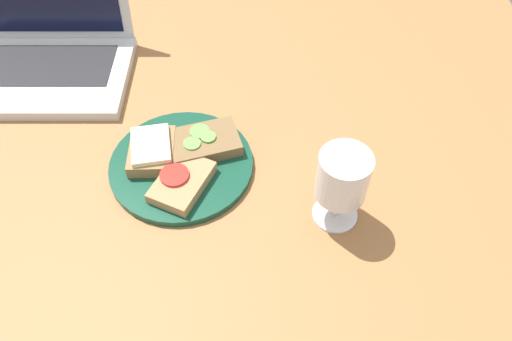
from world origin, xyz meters
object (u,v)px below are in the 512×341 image
Objects in this scene: sandwich_with_tomato at (185,182)px; sandwich_with_cheese at (153,150)px; sandwich_with_cucumber at (204,142)px; wine_glass at (343,179)px; laptop at (37,52)px; plate at (182,165)px.

sandwich_with_tomato is 8.56cm from sandwich_with_cheese.
wine_glass reaches higher than sandwich_with_cucumber.
wine_glass is (23.55, -4.75, 6.76)cm from sandwich_with_tomato.
sandwich_with_tomato is 0.35× the size of laptop.
sandwich_with_tomato is 8.65cm from sandwich_with_cucumber.
wine_glass reaches higher than sandwich_with_cheese.
sandwich_with_cucumber is at bearing 72.55° from sandwich_with_tomato.
laptop is at bearing 139.72° from plate.
sandwich_with_cheese is 0.73× the size of wine_glass.
sandwich_with_cucumber is 40.38cm from laptop.
sandwich_with_cheese is at bearing -166.80° from sandwich_with_cucumber.
sandwich_with_cucumber is at bearing 43.39° from plate.
sandwich_with_cheese is (-8.40, -1.97, 0.34)cm from sandwich_with_cucumber.
wine_glass is (24.58, -9.58, 8.41)cm from plate.
wine_glass is at bearing -20.60° from sandwich_with_cheese.
sandwich_with_cucumber is (2.59, 8.25, 0.11)cm from sandwich_with_tomato.
plate is at bearing -136.61° from sandwich_with_cucumber.
sandwich_with_tomato is at bearing -44.26° from laptop.
sandwich_with_cheese is (-4.78, 1.45, 2.10)cm from plate.
sandwich_with_cucumber is 1.00× the size of wine_glass.
sandwich_with_cheese reaches higher than sandwich_with_cucumber.
plate is 1.91× the size of sandwich_with_tomato.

